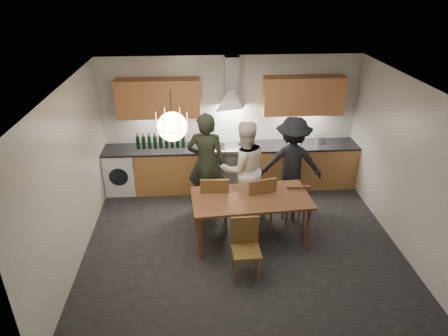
{
  "coord_description": "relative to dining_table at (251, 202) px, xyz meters",
  "views": [
    {
      "loc": [
        -0.65,
        -5.22,
        4.0
      ],
      "look_at": [
        -0.26,
        0.4,
        1.2
      ],
      "focal_mm": 32.0,
      "sensor_mm": 36.0,
      "label": 1
    }
  ],
  "objects": [
    {
      "name": "pendant_lamp",
      "position": [
        -1.15,
        -0.27,
        1.41
      ],
      "size": [
        0.43,
        0.43,
        0.7
      ],
      "color": "black",
      "rests_on": "ground"
    },
    {
      "name": "mixing_bowl",
      "position": [
        1.08,
        1.78,
        0.24
      ],
      "size": [
        0.35,
        0.35,
        0.07
      ],
      "primitive_type": "imported",
      "rotation": [
        0.0,
        0.0,
        -0.29
      ],
      "color": "silver",
      "rests_on": "counter_run"
    },
    {
      "name": "room_shell",
      "position": [
        -0.15,
        -0.17,
        1.01
      ],
      "size": [
        5.02,
        4.52,
        2.61
      ],
      "color": "white",
      "rests_on": "ground"
    },
    {
      "name": "range_stove",
      "position": [
        -0.15,
        1.77,
        -0.25
      ],
      "size": [
        0.9,
        0.6,
        0.92
      ],
      "color": "silver",
      "rests_on": "ground"
    },
    {
      "name": "ground",
      "position": [
        -0.15,
        -0.17,
        -0.7
      ],
      "size": [
        5.0,
        5.0,
        0.0
      ],
      "primitive_type": "plane",
      "color": "black",
      "rests_on": "ground"
    },
    {
      "name": "chair_front",
      "position": [
        -0.18,
        -0.81,
        -0.19
      ],
      "size": [
        0.41,
        0.41,
        0.89
      ],
      "rotation": [
        0.0,
        0.0,
        0.03
      ],
      "color": "brown",
      "rests_on": "ground"
    },
    {
      "name": "chair_back_right",
      "position": [
        0.81,
        0.3,
        -0.22
      ],
      "size": [
        0.38,
        0.38,
        0.83
      ],
      "rotation": [
        0.0,
        0.0,
        3.15
      ],
      "color": "brown",
      "rests_on": "ground"
    },
    {
      "name": "dining_table",
      "position": [
        0.0,
        0.0,
        0.0
      ],
      "size": [
        1.92,
        1.06,
        0.79
      ],
      "rotation": [
        0.0,
        0.0,
        0.07
      ],
      "color": "brown",
      "rests_on": "ground"
    },
    {
      "name": "stock_pot",
      "position": [
        1.61,
        1.83,
        0.27
      ],
      "size": [
        0.25,
        0.25,
        0.13
      ],
      "primitive_type": "cylinder",
      "rotation": [
        0.0,
        0.0,
        0.42
      ],
      "color": "#BDBDC0",
      "rests_on": "counter_run"
    },
    {
      "name": "wine_bottles",
      "position": [
        -1.53,
        1.8,
        0.36
      ],
      "size": [
        0.94,
        0.07,
        0.31
      ],
      "color": "black",
      "rests_on": "counter_run"
    },
    {
      "name": "wall_fixtures",
      "position": [
        -0.15,
        1.89,
        1.18
      ],
      "size": [
        4.3,
        0.54,
        1.1
      ],
      "color": "#D58952",
      "rests_on": "ground"
    },
    {
      "name": "person_left",
      "position": [
        -0.68,
        0.98,
        0.24
      ],
      "size": [
        0.74,
        0.55,
        1.87
      ],
      "primitive_type": "imported",
      "rotation": [
        0.0,
        0.0,
        2.98
      ],
      "color": "black",
      "rests_on": "ground"
    },
    {
      "name": "person_right",
      "position": [
        0.88,
        1.04,
        0.17
      ],
      "size": [
        1.21,
        0.83,
        1.73
      ],
      "primitive_type": "imported",
      "rotation": [
        0.0,
        0.0,
        2.96
      ],
      "color": "black",
      "rests_on": "ground"
    },
    {
      "name": "person_mid",
      "position": [
        -0.02,
        0.82,
        0.18
      ],
      "size": [
        0.98,
        0.84,
        1.76
      ],
      "primitive_type": "imported",
      "rotation": [
        0.0,
        0.0,
        3.36
      ],
      "color": "beige",
      "rests_on": "ground"
    },
    {
      "name": "chair_back_left",
      "position": [
        -0.56,
        0.29,
        -0.11
      ],
      "size": [
        0.48,
        0.48,
        1.02
      ],
      "rotation": [
        0.0,
        0.0,
        3.11
      ],
      "color": "brown",
      "rests_on": "ground"
    },
    {
      "name": "chair_back_mid",
      "position": [
        0.17,
        0.21,
        -0.1
      ],
      "size": [
        0.56,
        0.56,
        1.03
      ],
      "rotation": [
        0.0,
        0.0,
        3.38
      ],
      "color": "brown",
      "rests_on": "ground"
    },
    {
      "name": "counter_run",
      "position": [
        -0.13,
        1.78,
        -0.24
      ],
      "size": [
        5.0,
        0.62,
        0.9
      ],
      "color": "tan",
      "rests_on": "ground"
    }
  ]
}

